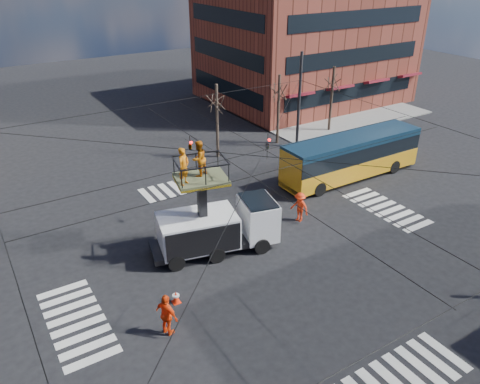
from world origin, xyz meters
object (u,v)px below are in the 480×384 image
(utility_truck, at_px, (217,217))
(traffic_cone, at_px, (176,297))
(city_bus, at_px, (352,155))
(flagger, at_px, (300,207))
(worker_ground, at_px, (167,315))

(utility_truck, relative_size, traffic_cone, 11.47)
(utility_truck, height_order, city_bus, utility_truck)
(utility_truck, relative_size, flagger, 3.80)
(utility_truck, bearing_deg, worker_ground, -125.02)
(utility_truck, height_order, traffic_cone, utility_truck)
(flagger, bearing_deg, traffic_cone, -89.72)
(utility_truck, xyz_separation_m, worker_ground, (-5.07, -4.60, -1.08))
(city_bus, relative_size, traffic_cone, 17.70)
(worker_ground, distance_m, flagger, 11.90)
(traffic_cone, bearing_deg, worker_ground, -124.51)
(city_bus, distance_m, flagger, 7.90)
(flagger, bearing_deg, city_bus, 96.50)
(flagger, bearing_deg, utility_truck, -105.94)
(city_bus, height_order, flagger, city_bus)
(city_bus, relative_size, flagger, 5.86)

